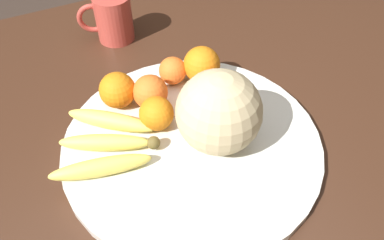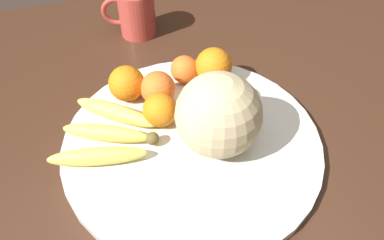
# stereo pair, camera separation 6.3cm
# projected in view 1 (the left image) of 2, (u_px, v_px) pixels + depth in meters

# --- Properties ---
(kitchen_table) EXTENTS (1.65, 1.16, 0.73)m
(kitchen_table) POSITION_uv_depth(u_px,v_px,m) (177.00, 166.00, 0.74)
(kitchen_table) COLOR #3D2316
(kitchen_table) RESTS_ON ground_plane
(fruit_bowl) EXTENTS (0.46, 0.46, 0.02)m
(fruit_bowl) POSITION_uv_depth(u_px,v_px,m) (192.00, 142.00, 0.67)
(fruit_bowl) COLOR silver
(fruit_bowl) RESTS_ON kitchen_table
(melon) EXTENTS (0.14, 0.14, 0.14)m
(melon) POSITION_uv_depth(u_px,v_px,m) (219.00, 112.00, 0.61)
(melon) COLOR #C6B284
(melon) RESTS_ON fruit_bowl
(banana_bunch) EXTENTS (0.20, 0.19, 0.03)m
(banana_bunch) POSITION_uv_depth(u_px,v_px,m) (107.00, 142.00, 0.64)
(banana_bunch) COLOR brown
(banana_bunch) RESTS_ON fruit_bowl
(orange_front_left) EXTENTS (0.07, 0.07, 0.07)m
(orange_front_left) POSITION_uv_depth(u_px,v_px,m) (202.00, 65.00, 0.75)
(orange_front_left) COLOR orange
(orange_front_left) RESTS_ON fruit_bowl
(orange_front_right) EXTENTS (0.06, 0.06, 0.06)m
(orange_front_right) POSITION_uv_depth(u_px,v_px,m) (156.00, 113.00, 0.66)
(orange_front_right) COLOR orange
(orange_front_right) RESTS_ON fruit_bowl
(orange_mid_center) EXTENTS (0.07, 0.07, 0.07)m
(orange_mid_center) POSITION_uv_depth(u_px,v_px,m) (150.00, 92.00, 0.70)
(orange_mid_center) COLOR orange
(orange_mid_center) RESTS_ON fruit_bowl
(orange_back_left) EXTENTS (0.06, 0.06, 0.06)m
(orange_back_left) POSITION_uv_depth(u_px,v_px,m) (173.00, 71.00, 0.75)
(orange_back_left) COLOR orange
(orange_back_left) RESTS_ON fruit_bowl
(orange_back_right) EXTENTS (0.07, 0.07, 0.07)m
(orange_back_right) POSITION_uv_depth(u_px,v_px,m) (219.00, 90.00, 0.70)
(orange_back_right) COLOR orange
(orange_back_right) RESTS_ON fruit_bowl
(orange_top_small) EXTENTS (0.07, 0.07, 0.07)m
(orange_top_small) POSITION_uv_depth(u_px,v_px,m) (118.00, 90.00, 0.70)
(orange_top_small) COLOR orange
(orange_top_small) RESTS_ON fruit_bowl
(produce_tag) EXTENTS (0.09, 0.07, 0.00)m
(produce_tag) POSITION_uv_depth(u_px,v_px,m) (194.00, 106.00, 0.72)
(produce_tag) COLOR white
(produce_tag) RESTS_ON fruit_bowl
(ceramic_mug) EXTENTS (0.13, 0.09, 0.11)m
(ceramic_mug) POSITION_uv_depth(u_px,v_px,m) (112.00, 18.00, 0.87)
(ceramic_mug) COLOR #B74238
(ceramic_mug) RESTS_ON kitchen_table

